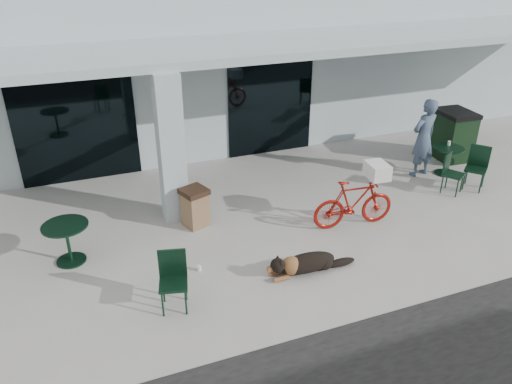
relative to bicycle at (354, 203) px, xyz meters
name	(u,v)px	position (x,y,z in m)	size (l,w,h in m)	color
ground	(283,259)	(-1.83, -0.61, -0.52)	(80.00, 80.00, 0.00)	#ABA8A1
building	(173,52)	(-1.83, 7.89, 1.73)	(22.00, 7.00, 4.50)	#9FAFB4
storefront_glass_left	(76,128)	(-5.03, 4.37, 0.83)	(2.80, 0.06, 2.70)	black
storefront_glass_right	(270,105)	(-0.03, 4.37, 0.83)	(2.40, 0.06, 2.70)	black
column	(171,149)	(-3.33, 1.69, 1.04)	(0.50, 0.50, 3.12)	#9FAFB4
overhang	(220,49)	(-1.83, 2.99, 2.69)	(22.00, 2.80, 0.18)	#9FAFB4
bicycle	(354,203)	(0.00, 0.00, 0.00)	(0.49, 1.74, 1.05)	maroon
laundry_basket	(377,171)	(0.45, -0.04, 0.68)	(0.52, 0.39, 0.31)	white
dog	(307,262)	(-1.60, -1.13, -0.32)	(1.25, 0.42, 0.42)	black
cup_near_dog	(199,268)	(-3.40, -0.39, -0.48)	(0.08, 0.08, 0.10)	white
cafe_table_near	(68,243)	(-5.54, 0.75, -0.13)	(0.83, 0.83, 0.78)	black
cafe_chair_near	(173,283)	(-4.03, -1.24, -0.03)	(0.45, 0.49, 0.99)	black
cafe_table_far	(446,161)	(3.55, 1.39, -0.17)	(0.76, 0.76, 0.71)	black
cafe_chair_far_a	(454,174)	(2.97, 0.48, -0.05)	(0.43, 0.47, 0.96)	black
cafe_chair_far_b	(476,169)	(3.61, 0.47, -0.01)	(0.47, 0.51, 1.03)	black
person	(424,138)	(2.89, 1.59, 0.46)	(0.72, 0.47, 1.97)	#3E5069
cup_on_table	(449,143)	(3.67, 1.53, 0.24)	(0.08, 0.08, 0.11)	white
trash_receptacle	(195,207)	(-3.03, 1.19, -0.10)	(0.49, 0.49, 0.84)	brown
wheeled_bin	(453,135)	(4.37, 2.19, 0.14)	(0.82, 1.04, 1.32)	black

